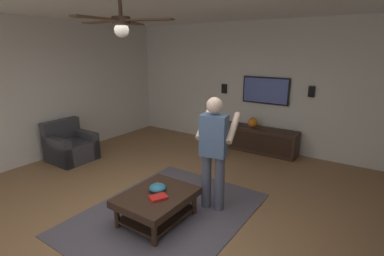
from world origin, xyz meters
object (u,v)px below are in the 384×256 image
at_px(tv, 266,90).
at_px(wall_speaker_left, 311,92).
at_px(person_standing, 214,147).
at_px(media_console, 258,140).
at_px(book, 158,197).
at_px(ceiling_fan, 121,23).
at_px(armchair, 70,147).
at_px(bowl, 158,188).
at_px(vase_round, 253,122).
at_px(coffee_table, 157,201).
at_px(wall_speaker_right, 224,89).
at_px(remote_white, 156,186).

distance_m(tv, wall_speaker_left, 0.96).
bearing_deg(person_standing, media_console, -2.58).
distance_m(tv, book, 3.81).
height_order(wall_speaker_left, ceiling_fan, ceiling_fan).
bearing_deg(book, tv, -153.60).
bearing_deg(armchair, tv, 43.82).
xyz_separation_m(bowl, vase_round, (3.28, 0.03, 0.21)).
relative_size(wall_speaker_left, ceiling_fan, 0.18).
height_order(coffee_table, vase_round, vase_round).
relative_size(armchair, book, 3.73).
bearing_deg(coffee_table, armchair, 77.13).
bearing_deg(armchair, media_console, 41.37).
distance_m(coffee_table, book, 0.18).
xyz_separation_m(armchair, ceiling_fan, (-0.94, -2.76, 2.24)).
xyz_separation_m(person_standing, book, (-0.80, 0.35, -0.51)).
bearing_deg(book, armchair, -77.92).
relative_size(coffee_table, wall_speaker_right, 4.55).
bearing_deg(person_standing, remote_white, 122.49).
height_order(bowl, vase_round, vase_round).
bearing_deg(remote_white, media_console, -22.54).
bearing_deg(wall_speaker_right, ceiling_fan, -168.90).
xyz_separation_m(coffee_table, remote_white, (0.16, 0.14, 0.12)).
bearing_deg(armchair, wall_speaker_left, 36.21).
height_order(armchair, wall_speaker_right, wall_speaker_right).
xyz_separation_m(vase_round, ceiling_fan, (-3.61, 0.13, 1.86)).
distance_m(vase_round, ceiling_fan, 4.06).
bearing_deg(book, remote_white, -108.94).
height_order(remote_white, vase_round, vase_round).
distance_m(bowl, book, 0.21).
bearing_deg(media_console, vase_round, -83.37).
height_order(armchair, tv, tv).
xyz_separation_m(media_console, ceiling_fan, (-3.63, 0.28, 2.25)).
distance_m(media_console, tv, 1.11).
height_order(coffee_table, person_standing, person_standing).
bearing_deg(bowl, tv, -1.92).
relative_size(vase_round, ceiling_fan, 0.18).
bearing_deg(media_console, wall_speaker_left, 104.81).
bearing_deg(media_console, remote_white, -4.00).
relative_size(coffee_table, wall_speaker_left, 4.55).
bearing_deg(ceiling_fan, media_console, -4.37).
distance_m(armchair, tv, 4.35).
bearing_deg(bowl, armchair, 78.15).
relative_size(tv, book, 4.79).
bearing_deg(bowl, book, -136.99).
relative_size(bowl, book, 1.03).
height_order(person_standing, wall_speaker_right, person_standing).
relative_size(person_standing, wall_speaker_left, 7.45).
relative_size(remote_white, wall_speaker_left, 0.68).
bearing_deg(tv, wall_speaker_right, -90.72).
xyz_separation_m(armchair, wall_speaker_left, (2.94, -4.00, 1.13)).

